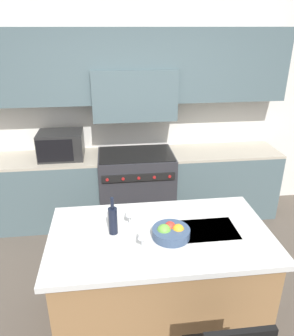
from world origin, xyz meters
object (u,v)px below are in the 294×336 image
Objects in this scene: microwave at (61,145)px; fruit_bowl at (171,232)px; range_stove at (136,186)px; wine_glass_near at (142,233)px; wine_glass_far at (129,210)px; wine_bottle at (113,220)px.

microwave is 2.07m from fruit_bowl.
range_stove is 4.77× the size of wine_glass_near.
range_stove is 1.69m from wine_glass_far.
range_stove is 3.27× the size of fruit_bowl.
wine_glass_near is (0.79, -1.91, -0.03)m from microwave.
wine_glass_near is at bearing -47.13° from wine_bottle.
wine_bottle is at bearing -101.09° from range_stove.
wine_glass_near is 0.33m from wine_glass_far.
wine_glass_far is at bearing 37.24° from wine_bottle.
fruit_bowl is (0.11, -1.78, 0.49)m from range_stove.
wine_bottle is 0.30m from wine_glass_near.
wine_bottle is at bearing -70.89° from microwave.
microwave reaches higher than range_stove.
range_stove is 4.77× the size of wine_glass_far.
wine_glass_near is (0.20, -0.22, 0.02)m from wine_bottle.
fruit_bowl is at bearing -60.36° from microwave.
wine_glass_far is at bearing -65.62° from microwave.
wine_glass_near is at bearing -93.73° from range_stove.
wine_glass_near reaches higher than fruit_bowl.
wine_glass_far is (0.13, 0.10, 0.02)m from wine_bottle.
range_stove is at bearing 82.97° from wine_glass_far.
wine_glass_far is (-0.19, -1.57, 0.58)m from range_stove.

